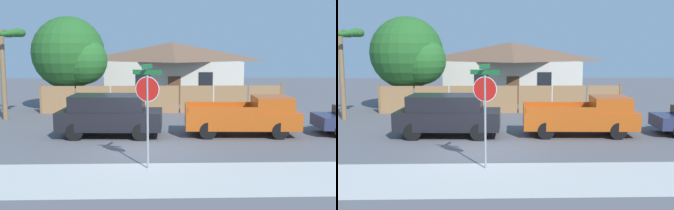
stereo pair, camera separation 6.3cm
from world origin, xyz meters
The scene contains 9 objects.
ground_plane centered at (0.00, 0.00, 0.00)m, with size 80.00×80.00×0.00m, color #56565B.
sidewalk_strip centered at (0.00, -3.60, 0.00)m, with size 36.00×3.20×0.01m.
wooden_fence centered at (0.88, 8.87, 0.84)m, with size 14.84×0.12×1.78m.
house centered at (1.79, 16.23, 2.30)m, with size 10.68×7.66×4.45m.
oak_tree centered at (-4.78, 10.10, 3.54)m, with size 4.80×4.57×5.93m.
palm_tree centered at (-7.84, 6.78, 4.27)m, with size 2.48×2.68×4.99m.
red_suv centered at (-1.56, 2.37, 1.00)m, with size 4.63×2.21×1.85m.
orange_pickup centered at (4.53, 2.36, 0.86)m, with size 5.09×2.09×1.77m.
stop_sign centered at (0.21, -2.55, 2.32)m, with size 0.94×0.84×3.38m.
Camera 1 is at (0.47, -14.93, 3.80)m, focal length 42.00 mm.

